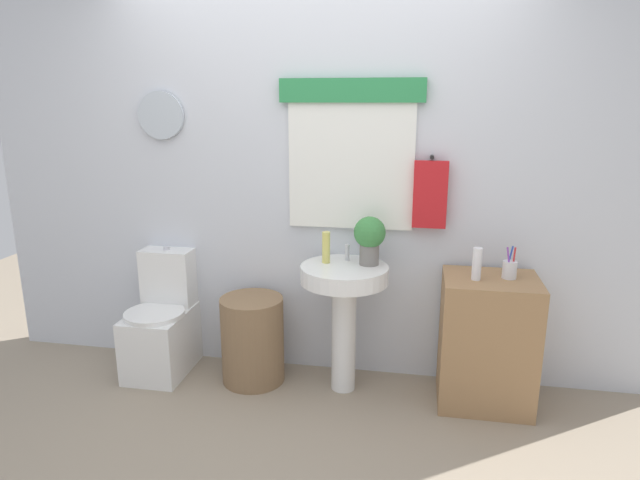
% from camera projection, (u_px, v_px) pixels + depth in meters
% --- Properties ---
extents(ground_plane, '(8.00, 8.00, 0.00)m').
position_uv_depth(ground_plane, '(274.00, 471.00, 2.67)').
color(ground_plane, gray).
extents(back_wall, '(4.40, 0.18, 2.60)m').
position_uv_depth(back_wall, '(318.00, 174.00, 3.43)').
color(back_wall, silver).
rests_on(back_wall, ground_plane).
extents(toilet, '(0.38, 0.51, 0.82)m').
position_uv_depth(toilet, '(163.00, 326.00, 3.61)').
color(toilet, white).
rests_on(toilet, ground_plane).
extents(laundry_hamper, '(0.40, 0.40, 0.56)m').
position_uv_depth(laundry_hamper, '(253.00, 340.00, 3.47)').
color(laundry_hamper, '#846647').
rests_on(laundry_hamper, ground_plane).
extents(pedestal_sink, '(0.53, 0.53, 0.80)m').
position_uv_depth(pedestal_sink, '(344.00, 297.00, 3.28)').
color(pedestal_sink, white).
rests_on(pedestal_sink, ground_plane).
extents(faucet, '(0.03, 0.03, 0.10)m').
position_uv_depth(faucet, '(347.00, 253.00, 3.34)').
color(faucet, silver).
rests_on(faucet, pedestal_sink).
extents(wooden_cabinet, '(0.53, 0.44, 0.78)m').
position_uv_depth(wooden_cabinet, '(487.00, 341.00, 3.19)').
color(wooden_cabinet, '#9E754C').
rests_on(wooden_cabinet, ground_plane).
extents(soap_bottle, '(0.05, 0.05, 0.19)m').
position_uv_depth(soap_bottle, '(326.00, 247.00, 3.28)').
color(soap_bottle, '#DBD166').
rests_on(soap_bottle, pedestal_sink).
extents(potted_plant, '(0.19, 0.19, 0.29)m').
position_uv_depth(potted_plant, '(370.00, 237.00, 3.22)').
color(potted_plant, slate).
rests_on(potted_plant, pedestal_sink).
extents(lotion_bottle, '(0.05, 0.05, 0.18)m').
position_uv_depth(lotion_bottle, '(477.00, 264.00, 3.05)').
color(lotion_bottle, white).
rests_on(lotion_bottle, wooden_cabinet).
extents(toothbrush_cup, '(0.08, 0.08, 0.18)m').
position_uv_depth(toothbrush_cup, '(510.00, 269.00, 3.08)').
color(toothbrush_cup, silver).
rests_on(toothbrush_cup, wooden_cabinet).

